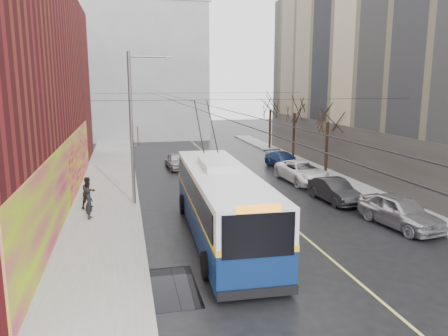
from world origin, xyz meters
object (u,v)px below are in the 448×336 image
object	(u,v)px
tree_far	(270,103)
parked_car_b	(334,190)
parked_car_c	(303,172)
pedestrian_b	(88,193)
trolleybus	(222,202)
tree_near	(328,112)
parked_car_a	(400,211)
pedestrian_a	(89,203)
following_car	(177,161)
tree_mid	(295,105)
streetlight_pole	(134,125)
parked_car_d	(283,160)

from	to	relation	value
tree_far	parked_car_b	xyz separation A→B (m)	(-3.20, -21.81, -4.43)
tree_far	parked_car_b	world-z (taller)	tree_far
parked_car_c	pedestrian_b	size ratio (longest dim) A/B	3.13
tree_far	parked_car_b	size ratio (longest dim) A/B	1.52
tree_far	trolleybus	xyz separation A→B (m)	(-11.39, -26.49, -3.41)
tree_far	parked_car_b	bearing A→B (deg)	-98.35
tree_near	parked_car_b	world-z (taller)	tree_near
parked_car_a	parked_car_c	size ratio (longest dim) A/B	0.86
parked_car_c	pedestrian_a	size ratio (longest dim) A/B	3.42
parked_car_c	following_car	xyz separation A→B (m)	(-8.52, 7.34, -0.10)
tree_mid	parked_car_c	distance (m)	10.73
streetlight_pole	tree_mid	size ratio (longest dim) A/B	1.35
parked_car_b	following_car	distance (m)	15.26
pedestrian_b	parked_car_b	bearing A→B (deg)	-43.08
tree_near	tree_far	size ratio (longest dim) A/B	0.97
tree_near	parked_car_c	world-z (taller)	tree_near
tree_near	pedestrian_b	size ratio (longest dim) A/B	3.53
parked_car_b	pedestrian_a	world-z (taller)	pedestrian_a
parked_car_c	following_car	size ratio (longest dim) A/B	1.41
streetlight_pole	parked_car_b	xyz separation A→B (m)	(11.94, -1.81, -4.13)
streetlight_pole	parked_car_d	xyz separation A→B (m)	(12.79, 9.36, -4.17)
parked_car_d	pedestrian_a	bearing A→B (deg)	-150.40
tree_near	trolleybus	distance (m)	17.22
parked_car_b	parked_car_d	bearing A→B (deg)	81.65
trolleybus	parked_car_d	size ratio (longest dim) A/B	2.85
pedestrian_b	streetlight_pole	bearing A→B (deg)	-29.37
parked_car_b	pedestrian_b	world-z (taller)	pedestrian_b
parked_car_b	following_car	world-z (taller)	parked_car_b
trolleybus	parked_car_d	xyz separation A→B (m)	(9.04, 15.86, -1.06)
parked_car_d	pedestrian_b	distance (m)	18.33
tree_near	tree_mid	distance (m)	7.01
parked_car_a	pedestrian_b	xyz separation A→B (m)	(-15.67, 6.59, 0.23)
parked_car_c	parked_car_d	size ratio (longest dim) A/B	1.22
tree_far	parked_car_a	world-z (taller)	tree_far
tree_mid	parked_car_d	bearing A→B (deg)	-122.90
tree_far	parked_car_c	bearing A→B (deg)	-100.17
trolleybus	parked_car_d	bearing A→B (deg)	62.10
parked_car_a	pedestrian_b	distance (m)	17.00
parked_car_b	pedestrian_a	size ratio (longest dim) A/B	2.61
tree_far	pedestrian_a	size ratio (longest dim) A/B	3.95
tree_mid	parked_car_c	xyz separation A→B (m)	(-2.93, -9.31, -4.46)
parked_car_b	parked_car_d	distance (m)	11.21
parked_car_d	pedestrian_b	xyz separation A→B (m)	(-15.51, -9.76, 0.38)
pedestrian_b	pedestrian_a	bearing A→B (deg)	-122.60
pedestrian_b	tree_near	bearing A→B (deg)	-17.85
streetlight_pole	parked_car_d	world-z (taller)	streetlight_pole
pedestrian_a	tree_mid	bearing A→B (deg)	-40.20
tree_mid	trolleybus	bearing A→B (deg)	-120.31
tree_far	trolleybus	bearing A→B (deg)	-113.27
tree_mid	pedestrian_a	bearing A→B (deg)	-138.78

